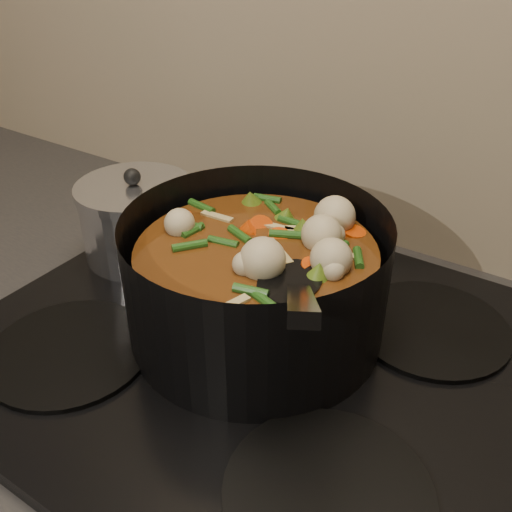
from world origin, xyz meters
The scene contains 3 objects.
stovetop centered at (0.00, 1.93, 0.92)m, with size 0.62×0.54×0.03m.
stockpot centered at (-0.01, 1.95, 1.00)m, with size 0.36×0.38×0.21m.
saucepan centered at (-0.24, 2.00, 0.98)m, with size 0.16×0.16×0.13m.
Camera 1 is at (0.27, 1.52, 1.36)m, focal length 40.00 mm.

